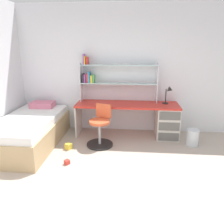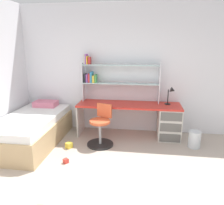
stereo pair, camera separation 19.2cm
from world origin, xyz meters
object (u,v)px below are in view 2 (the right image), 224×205
Objects in this scene: bookshelf_hutch at (110,75)px; toy_block_red_0 at (66,161)px; desk at (156,119)px; bed_platform at (32,129)px; desk_lamp at (171,93)px; toy_block_yellow_2 at (69,145)px; swivel_chair at (101,129)px; waste_bin at (194,139)px.

bookshelf_hutch is 2.02m from toy_block_red_0.
desk is 1.13× the size of bed_platform.
bed_platform is (-2.76, -0.69, -0.68)m from desk_lamp.
desk_lamp reaches higher than toy_block_yellow_2.
swivel_chair is at bearing 5.03° from bed_platform.
bed_platform reaches higher than toy_block_yellow_2.
toy_block_yellow_2 is at bearing -157.23° from swivel_chair.
bookshelf_hutch is 1.20m from swivel_chair.
bookshelf_hutch is at bearing 29.71° from bed_platform.
bed_platform is at bearing -165.36° from desk.
bookshelf_hutch is at bearing 83.65° from swivel_chair.
swivel_chair is at bearing -176.09° from waste_bin.
bookshelf_hutch is 1.35m from desk_lamp.
waste_bin is 2.42m from toy_block_yellow_2.
bookshelf_hutch is (-1.01, 0.19, 0.87)m from desk.
toy_block_red_0 is (-1.54, -1.31, -0.38)m from desk.
desk_lamp is 0.20× the size of bed_platform.
waste_bin is at bearing 21.87° from toy_block_red_0.
bookshelf_hutch reaches higher than waste_bin.
toy_block_yellow_2 is (-0.66, -0.95, -1.23)m from bookshelf_hutch.
desk is 1.21m from swivel_chair.
swivel_chair is at bearing 60.05° from toy_block_red_0.
waste_bin is 3.06× the size of toy_block_yellow_2.
bookshelf_hutch is at bearing 173.90° from desk_lamp.
desk_lamp is 0.48× the size of swivel_chair.
toy_block_red_0 is (-0.53, -1.50, -1.25)m from bookshelf_hutch.
waste_bin is 4.35× the size of toy_block_red_0.
toy_block_yellow_2 is (0.80, -0.12, -0.23)m from bed_platform.
waste_bin is at bearing -46.06° from desk_lamp.
desk is 1.88m from toy_block_yellow_2.
swivel_chair reaches higher than bed_platform.
desk is 28.94× the size of toy_block_red_0.
toy_block_yellow_2 is (-0.13, 0.54, 0.02)m from toy_block_red_0.
toy_block_yellow_2 is at bearing -171.26° from waste_bin.
bookshelf_hutch is 15.67× the size of toy_block_yellow_2.
desk is 1.30× the size of bookshelf_hutch.
bed_platform is (-2.47, -0.65, -0.13)m from desk.
desk reaches higher than toy_block_yellow_2.
swivel_chair is at bearing -96.35° from bookshelf_hutch.
desk is at bearing -10.44° from bookshelf_hutch.
desk_lamp is at bearing 133.94° from waste_bin.
swivel_chair is (-1.38, -0.57, -0.65)m from desk_lamp.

